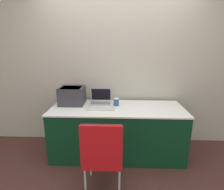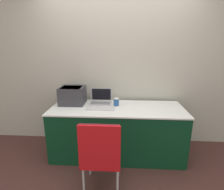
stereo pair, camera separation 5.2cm
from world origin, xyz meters
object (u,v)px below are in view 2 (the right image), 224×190
Objects in this scene: coffee_cup at (116,102)px; printer at (73,95)px; external_keyboard at (101,108)px; chair at (101,152)px; laptop_left at (101,100)px.

printer is at bearing 175.79° from coffee_cup.
chair is at bearing -83.30° from external_keyboard.
coffee_cup is 0.13× the size of chair.
laptop_left is (0.44, 0.05, -0.10)m from printer.
chair is at bearing -98.23° from coffee_cup.
chair reaches higher than external_keyboard.
laptop_left is 0.27m from external_keyboard.
chair is at bearing -59.89° from printer.
printer is 1.10× the size of laptop_left.
printer is 0.53m from external_keyboard.
laptop_left is 1.05m from chair.
laptop_left is 0.27m from coffee_cup.
laptop_left reaches higher than coffee_cup.
external_keyboard is 0.45× the size of chair.
chair is (0.09, -0.74, -0.22)m from external_keyboard.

